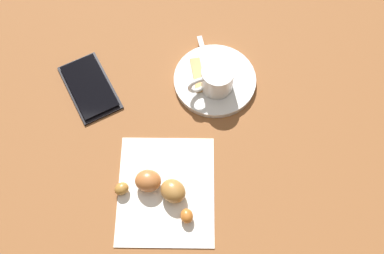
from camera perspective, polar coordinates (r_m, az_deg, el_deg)
The scene contains 8 objects.
ground_plane at distance 0.80m, azimuth 1.28°, elevation -0.14°, with size 1.80×1.80×0.00m, color brown.
saucer at distance 0.83m, azimuth 2.86°, elevation 5.79°, with size 0.15×0.15×0.01m, color silver.
espresso_cup at distance 0.80m, azimuth 3.02°, elevation 5.91°, with size 0.06×0.08×0.05m.
teaspoon at distance 0.83m, azimuth 2.27°, elevation 6.64°, with size 0.12×0.05×0.01m.
sugar_packet at distance 0.83m, azimuth 0.78°, elevation 6.45°, with size 0.07×0.02×0.01m, color tan.
napkin at distance 0.75m, azimuth -3.19°, elevation -7.80°, with size 0.18×0.16×0.00m, color white.
croissant at distance 0.74m, azimuth -4.00°, elevation -7.55°, with size 0.08×0.13×0.03m.
cell_phone at distance 0.85m, azimuth -12.52°, elevation 4.86°, with size 0.15×0.13×0.01m.
Camera 1 is at (-0.34, 0.00, 0.72)m, focal length 43.16 mm.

